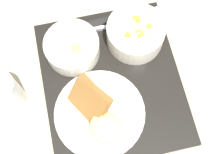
% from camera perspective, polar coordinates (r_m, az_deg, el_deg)
% --- Properties ---
extents(ground_plane, '(4.00, 4.00, 0.00)m').
position_cam_1_polar(ground_plane, '(0.75, -0.00, -1.13)').
color(ground_plane, tan).
extents(serving_tray, '(0.42, 0.38, 0.01)m').
position_cam_1_polar(serving_tray, '(0.75, -0.00, -0.96)').
color(serving_tray, black).
rests_on(serving_tray, ground_plane).
extents(bowl_salad, '(0.14, 0.14, 0.07)m').
position_cam_1_polar(bowl_salad, '(0.76, 4.31, 8.02)').
color(bowl_salad, silver).
rests_on(bowl_salad, serving_tray).
extents(bowl_soup, '(0.13, 0.13, 0.05)m').
position_cam_1_polar(bowl_soup, '(0.75, -7.32, 5.48)').
color(bowl_soup, silver).
rests_on(bowl_soup, serving_tray).
extents(plate_main, '(0.21, 0.21, 0.09)m').
position_cam_1_polar(plate_main, '(0.70, -2.55, -6.56)').
color(plate_main, silver).
rests_on(plate_main, serving_tray).
extents(knife, '(0.03, 0.21, 0.02)m').
position_cam_1_polar(knife, '(0.80, -1.53, 10.00)').
color(knife, silver).
rests_on(knife, serving_tray).
extents(spoon, '(0.06, 0.14, 0.01)m').
position_cam_1_polar(spoon, '(0.80, 0.23, 9.19)').
color(spoon, silver).
rests_on(spoon, serving_tray).
extents(glass_water, '(0.07, 0.07, 0.12)m').
position_cam_1_polar(glass_water, '(0.73, -18.90, -3.02)').
color(glass_water, silver).
rests_on(glass_water, ground_plane).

